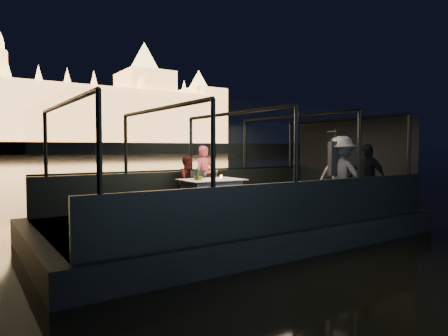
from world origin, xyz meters
TOP-DOWN VIEW (x-y plane):
  - boat_hull at (0.00, 0.00)m, footprint 8.60×4.40m
  - boat_deck at (0.00, 0.00)m, footprint 8.00×4.00m
  - gunwale_port at (0.00, 2.00)m, footprint 8.00×0.08m
  - gunwale_starboard at (0.00, -2.00)m, footprint 8.00×0.08m
  - cabin_glass_port at (0.00, 2.00)m, footprint 8.00×0.02m
  - cabin_glass_starboard at (0.00, -2.00)m, footprint 8.00×0.02m
  - cabin_roof_glass at (0.00, 0.00)m, footprint 8.00×4.00m
  - end_wall_fore at (-4.00, 0.00)m, footprint 0.02×4.00m
  - end_wall_aft at (4.00, 0.00)m, footprint 0.02×4.00m
  - canopy_ribs at (0.00, 0.00)m, footprint 8.00×4.00m
  - dining_table_central at (-0.10, 0.79)m, footprint 1.48×1.09m
  - chair_port_left at (-0.11, 1.24)m, footprint 0.46×0.46m
  - chair_port_right at (0.17, 1.33)m, footprint 0.47×0.47m
  - coat_stand at (1.84, -1.33)m, footprint 0.60×0.51m
  - person_woman_coral at (0.20, 1.63)m, footprint 0.63×0.47m
  - person_man_maroon at (-0.31, 1.58)m, footprint 0.73×0.63m
  - passenger_stripe at (1.95, -1.42)m, footprint 0.99×1.31m
  - passenger_dark at (2.87, -1.40)m, footprint 0.48×0.99m
  - wine_bottle at (-0.58, 0.65)m, footprint 0.09×0.09m
  - bread_basket at (-0.46, 0.81)m, footprint 0.24×0.24m
  - amber_candle at (0.18, 0.81)m, footprint 0.07×0.07m
  - plate_near at (0.27, 0.69)m, footprint 0.32×0.32m
  - plate_far at (-0.30, 1.00)m, footprint 0.29×0.29m
  - wine_glass_white at (-0.43, 0.55)m, footprint 0.08×0.08m
  - wine_glass_red at (0.16, 0.98)m, footprint 0.09×0.09m

SIDE VIEW (x-z plane):
  - boat_hull at x=0.00m, z-range -0.50..0.50m
  - boat_deck at x=0.00m, z-range 0.46..0.50m
  - dining_table_central at x=-0.10m, z-range 0.50..1.27m
  - gunwale_port at x=0.00m, z-range 0.50..1.40m
  - gunwale_starboard at x=0.00m, z-range 0.50..1.40m
  - chair_port_left at x=-0.11m, z-range 0.48..1.42m
  - chair_port_right at x=0.17m, z-range 0.53..1.37m
  - person_woman_coral at x=0.20m, z-range 0.46..2.04m
  - person_man_maroon at x=-0.31m, z-range 0.59..1.91m
  - plate_near at x=0.27m, z-range 1.26..1.28m
  - plate_far at x=-0.30m, z-range 1.27..1.28m
  - bread_basket at x=-0.46m, z-range 1.26..1.35m
  - amber_candle at x=0.18m, z-range 1.26..1.35m
  - passenger_stripe at x=1.95m, z-range 0.45..2.25m
  - passenger_dark at x=2.87m, z-range 0.54..2.16m
  - wine_glass_white at x=-0.43m, z-range 1.26..1.46m
  - wine_glass_red at x=0.16m, z-range 1.26..1.46m
  - coat_stand at x=1.84m, z-range 0.43..2.37m
  - wine_bottle at x=-0.58m, z-range 1.26..1.57m
  - end_wall_fore at x=-4.00m, z-range 0.50..2.80m
  - end_wall_aft at x=4.00m, z-range 0.50..2.80m
  - canopy_ribs at x=0.00m, z-range 0.50..2.80m
  - cabin_glass_port at x=0.00m, z-range 1.40..2.80m
  - cabin_glass_starboard at x=0.00m, z-range 1.40..2.80m
  - cabin_roof_glass at x=0.00m, z-range 2.79..2.81m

